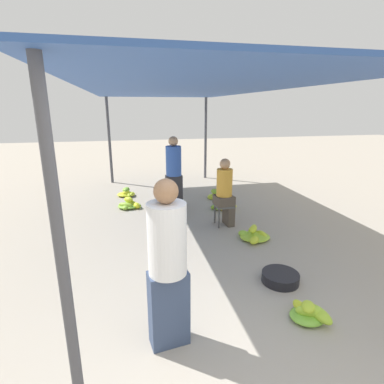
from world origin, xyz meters
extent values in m
cylinder|color=#4C4C51|center=(-1.48, 0.30, 1.27)|extent=(0.08, 0.08, 2.54)
cylinder|color=#4C4C51|center=(-1.48, 7.71, 1.27)|extent=(0.08, 0.08, 2.54)
cylinder|color=#4C4C51|center=(1.48, 7.71, 1.27)|extent=(0.08, 0.08, 2.54)
cube|color=#33569E|center=(0.00, 4.00, 2.56)|extent=(3.37, 7.81, 0.04)
cube|color=#384766|center=(-0.72, 0.84, 0.39)|extent=(0.39, 0.25, 0.77)
cylinder|color=white|center=(-0.72, 0.84, 1.11)|extent=(0.40, 0.40, 0.67)
sphere|color=#9E704C|center=(-0.72, 0.84, 1.55)|extent=(0.22, 0.22, 0.22)
cube|color=#4C4C4C|center=(0.77, 3.65, 0.40)|extent=(0.34, 0.34, 0.04)
cylinder|color=#4C4C4C|center=(0.63, 3.51, 0.19)|extent=(0.04, 0.04, 0.38)
cylinder|color=#4C4C4C|center=(0.90, 3.51, 0.19)|extent=(0.04, 0.04, 0.38)
cylinder|color=#4C4C4C|center=(0.63, 3.78, 0.19)|extent=(0.04, 0.04, 0.38)
cylinder|color=#4C4C4C|center=(0.90, 3.78, 0.19)|extent=(0.04, 0.04, 0.38)
cube|color=#4C4238|center=(0.87, 3.64, 0.21)|extent=(0.17, 0.32, 0.42)
cube|color=#4C4238|center=(0.77, 3.65, 0.51)|extent=(0.37, 0.37, 0.18)
cylinder|color=gold|center=(0.77, 3.65, 0.86)|extent=(0.33, 0.33, 0.52)
sphere|color=tan|center=(0.77, 3.65, 1.22)|extent=(0.20, 0.20, 0.20)
cylinder|color=black|center=(0.87, 1.57, 0.07)|extent=(0.49, 0.49, 0.13)
ellipsoid|color=#87BA34|center=(-1.02, 5.27, 0.10)|extent=(0.16, 0.28, 0.14)
ellipsoid|color=#97C131|center=(-0.86, 5.05, 0.06)|extent=(0.28, 0.29, 0.12)
ellipsoid|color=#C5D329|center=(-1.03, 5.16, 0.18)|extent=(0.28, 0.29, 0.13)
ellipsoid|color=#85B934|center=(-1.10, 4.99, 0.06)|extent=(0.21, 0.26, 0.10)
ellipsoid|color=yellow|center=(-0.87, 5.04, 0.07)|extent=(0.22, 0.27, 0.13)
ellipsoid|color=#BDD02A|center=(-1.00, 5.14, 0.10)|extent=(0.27, 0.21, 0.13)
ellipsoid|color=#8DBD33|center=(-1.11, 5.04, 0.09)|extent=(0.36, 0.28, 0.12)
ellipsoid|color=#79B536|center=(-1.03, 5.12, 0.05)|extent=(0.50, 0.44, 0.10)
ellipsoid|color=#84B935|center=(-1.09, 6.11, 0.17)|extent=(0.17, 0.24, 0.11)
ellipsoid|color=#B0CB2D|center=(-1.01, 6.00, 0.06)|extent=(0.11, 0.32, 0.10)
ellipsoid|color=#B7CE2B|center=(-0.94, 6.00, 0.07)|extent=(0.17, 0.27, 0.10)
ellipsoid|color=yellow|center=(-1.07, 6.05, 0.11)|extent=(0.26, 0.25, 0.12)
ellipsoid|color=#78B437|center=(-1.07, 6.12, 0.17)|extent=(0.22, 0.29, 0.12)
ellipsoid|color=#CAD528|center=(-1.08, 6.10, 0.05)|extent=(0.46, 0.40, 0.10)
ellipsoid|color=#92BF32|center=(1.31, 5.37, 0.08)|extent=(0.23, 0.26, 0.12)
ellipsoid|color=#88BB34|center=(1.14, 5.40, 0.17)|extent=(0.25, 0.29, 0.15)
ellipsoid|color=#B5CD2C|center=(1.02, 5.29, 0.05)|extent=(0.27, 0.30, 0.10)
ellipsoid|color=#98C131|center=(1.23, 5.51, 0.13)|extent=(0.27, 0.27, 0.11)
ellipsoid|color=#B6CD2C|center=(1.17, 5.41, 0.05)|extent=(0.45, 0.39, 0.10)
ellipsoid|color=#B8CE2B|center=(1.23, 2.90, 0.07)|extent=(0.18, 0.28, 0.13)
ellipsoid|color=#B8CE2B|center=(1.07, 2.91, 0.19)|extent=(0.24, 0.28, 0.14)
ellipsoid|color=#B2CC2C|center=(1.11, 3.08, 0.09)|extent=(0.21, 0.22, 0.14)
ellipsoid|color=#BBCF2B|center=(1.00, 2.70, 0.07)|extent=(0.28, 0.30, 0.11)
ellipsoid|color=#8ABC33|center=(0.94, 3.01, 0.06)|extent=(0.23, 0.25, 0.12)
ellipsoid|color=#97C131|center=(1.10, 2.89, 0.05)|extent=(0.53, 0.46, 0.10)
ellipsoid|color=#9BC230|center=(0.89, 0.76, 0.11)|extent=(0.19, 0.35, 0.12)
ellipsoid|color=#97C131|center=(0.80, 0.80, 0.13)|extent=(0.32, 0.21, 0.13)
ellipsoid|color=#A9C82E|center=(0.78, 0.82, 0.18)|extent=(0.23, 0.25, 0.10)
ellipsoid|color=#C3D229|center=(0.77, 0.93, 0.08)|extent=(0.11, 0.27, 0.12)
ellipsoid|color=#74B337|center=(0.79, 0.83, 0.05)|extent=(0.38, 0.34, 0.10)
ellipsoid|color=#85B934|center=(0.91, 4.60, 0.06)|extent=(0.34, 0.25, 0.12)
ellipsoid|color=#CED727|center=(1.18, 4.45, 0.11)|extent=(0.33, 0.29, 0.10)
ellipsoid|color=#AECA2D|center=(1.02, 4.48, 0.13)|extent=(0.23, 0.26, 0.13)
ellipsoid|color=#7EB736|center=(0.91, 4.59, 0.05)|extent=(0.20, 0.34, 0.10)
ellipsoid|color=yellow|center=(1.10, 4.55, 0.05)|extent=(0.47, 0.42, 0.10)
cube|color=brown|center=(-0.24, 4.36, 0.07)|extent=(0.39, 0.39, 0.15)
cube|color=brown|center=(-0.24, 4.36, 0.16)|extent=(0.40, 0.40, 0.02)
cube|color=#2D2D33|center=(0.00, 4.94, 0.38)|extent=(0.38, 0.23, 0.76)
cylinder|color=#3359B2|center=(0.00, 4.94, 1.09)|extent=(0.37, 0.37, 0.66)
sphere|color=tan|center=(0.00, 4.94, 1.52)|extent=(0.21, 0.21, 0.21)
camera|label=1|loc=(-1.03, -1.59, 2.24)|focal=28.00mm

